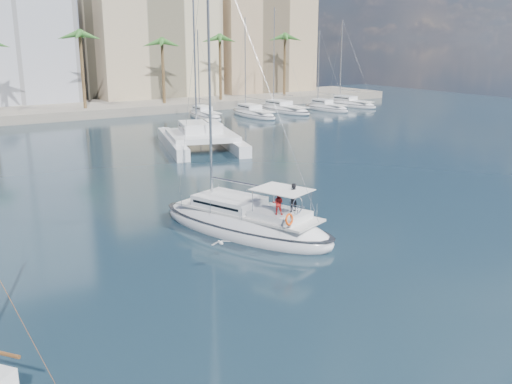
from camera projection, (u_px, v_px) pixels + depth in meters
ground at (285, 253)px, 28.82m from camera, size 160.00×160.00×0.00m
quay at (28, 113)px, 78.32m from camera, size 120.00×14.00×1.20m
building_beige at (150, 41)px, 94.62m from camera, size 20.00×14.00×20.00m
building_tan_right at (258, 47)px, 103.64m from camera, size 18.00×12.00×18.00m
palm_centre at (27, 40)px, 72.54m from camera, size 3.60×3.60×12.30m
palm_right at (253, 40)px, 90.20m from camera, size 3.60×3.60×12.30m
main_sloop at (245, 223)px, 31.78m from camera, size 7.37×12.03×17.03m
catamaran at (201, 136)px, 56.36m from camera, size 10.35×14.97×19.64m
seagull at (221, 243)px, 27.07m from camera, size 1.02×0.44×0.19m
moored_yacht_a at (205, 118)px, 77.47m from camera, size 3.37×9.52×11.90m
moored_yacht_b at (253, 116)px, 79.21m from camera, size 3.32×10.83×13.72m
moored_yacht_c at (283, 112)px, 84.22m from camera, size 3.98×12.33×15.54m
moored_yacht_d at (326, 110)px, 85.96m from camera, size 3.52×9.55×11.90m
moored_yacht_e at (350, 106)px, 90.97m from camera, size 4.61×11.11×13.72m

